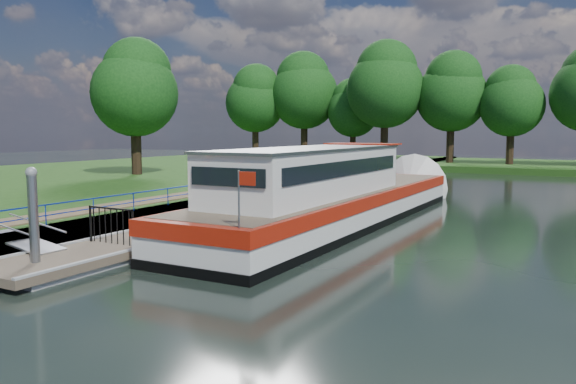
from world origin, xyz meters
The scene contains 17 objects.
ground centered at (0.00, 0.00, 0.00)m, with size 160.00×160.00×0.00m, color black.
riverbank centered at (-18.00, 15.00, 0.39)m, with size 32.00×90.00×0.78m, color #1D4213.
bank_edge centered at (-2.55, 15.00, 0.39)m, with size 1.10×90.00×0.78m, color #473D2D.
footpath centered at (-4.40, 8.00, 0.80)m, with size 1.60×40.00×0.05m, color brown.
carpark centered at (-11.00, 38.00, 0.81)m, with size 14.00×12.00×0.06m, color black.
blue_fence centered at (-2.75, 3.00, 1.31)m, with size 0.04×18.04×0.72m.
pontoon centered at (0.00, 13.00, 0.18)m, with size 2.50×30.00×0.56m.
mooring_piles centered at (0.00, 13.00, 1.28)m, with size 0.30×27.30×3.55m.
gangway centered at (-1.85, 0.50, 0.63)m, with size 2.58×1.00×0.92m.
gate_panel centered at (0.00, 2.20, 1.15)m, with size 1.85×0.05×1.15m.
barge centered at (3.60, 11.76, 1.09)m, with size 4.36×21.15×4.78m.
horizon_trees centered at (-1.61, 48.68, 7.95)m, with size 54.38×10.03×12.87m.
bank_tree_a centered at (-15.99, 20.08, 7.02)m, with size 6.12×6.12×9.72m.
car_a centered at (-8.12, 35.35, 1.40)m, with size 1.33×3.32×1.13m, color #999999.
car_b centered at (-11.64, 35.13, 1.37)m, with size 1.12×3.22×1.06m, color #999999.
car_c centered at (-13.73, 36.86, 1.43)m, with size 1.66×4.08×1.18m, color #999999.
car_d centered at (-10.27, 39.69, 1.39)m, with size 1.84×4.00×1.11m, color #999999.
Camera 1 is at (12.99, -10.13, 3.89)m, focal length 35.00 mm.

